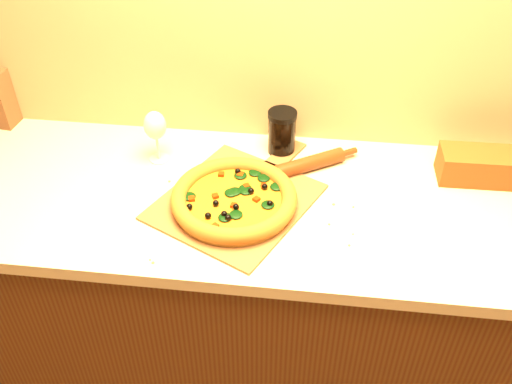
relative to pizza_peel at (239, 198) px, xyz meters
name	(u,v)px	position (x,y,z in m)	size (l,w,h in m)	color
cabinet	(280,303)	(0.13, 0.02, -0.47)	(2.80, 0.65, 0.86)	#4E2210
countertop	(284,204)	(0.13, 0.02, -0.02)	(2.84, 0.68, 0.04)	beige
pizza_peel	(239,198)	(0.00, 0.00, 0.00)	(0.53, 0.61, 0.01)	brown
pizza	(234,199)	(-0.01, -0.04, 0.03)	(0.36, 0.36, 0.05)	#B4822D
bottle_cap	(180,223)	(-0.15, -0.12, 0.00)	(0.03, 0.03, 0.01)	black
rolling_pin	(309,164)	(0.19, 0.17, 0.02)	(0.30, 0.19, 0.05)	#55270E
bread_bag	(498,167)	(0.75, 0.18, 0.04)	(0.34, 0.11, 0.09)	brown
wine_glass	(155,127)	(-0.28, 0.17, 0.12)	(0.07, 0.07, 0.17)	silver
dark_jar	(282,132)	(0.10, 0.25, 0.07)	(0.09, 0.09, 0.15)	black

